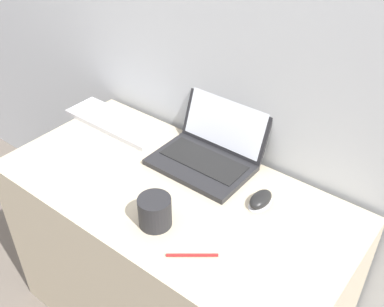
{
  "coord_description": "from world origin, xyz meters",
  "views": [
    {
      "loc": [
        0.74,
        -0.54,
        1.68
      ],
      "look_at": [
        -0.0,
        0.41,
        0.81
      ],
      "focal_mm": 42.0,
      "sensor_mm": 36.0,
      "label": 1
    }
  ],
  "objects_px": {
    "computer_mouse": "(261,200)",
    "external_keyboard": "(115,122)",
    "drink_cup": "(155,211)",
    "pen": "(192,255)",
    "laptop": "(210,147)"
  },
  "relations": [
    {
      "from": "drink_cup",
      "to": "external_keyboard",
      "type": "xyz_separation_m",
      "value": [
        -0.5,
        0.32,
        -0.04
      ]
    },
    {
      "from": "computer_mouse",
      "to": "external_keyboard",
      "type": "height_order",
      "value": "computer_mouse"
    },
    {
      "from": "drink_cup",
      "to": "computer_mouse",
      "type": "relative_size",
      "value": 0.97
    },
    {
      "from": "laptop",
      "to": "computer_mouse",
      "type": "distance_m",
      "value": 0.28
    },
    {
      "from": "laptop",
      "to": "computer_mouse",
      "type": "height_order",
      "value": "laptop"
    },
    {
      "from": "laptop",
      "to": "drink_cup",
      "type": "height_order",
      "value": "laptop"
    },
    {
      "from": "drink_cup",
      "to": "laptop",
      "type": "bearing_deg",
      "value": 99.94
    },
    {
      "from": "computer_mouse",
      "to": "external_keyboard",
      "type": "bearing_deg",
      "value": 176.19
    },
    {
      "from": "drink_cup",
      "to": "computer_mouse",
      "type": "height_order",
      "value": "drink_cup"
    },
    {
      "from": "computer_mouse",
      "to": "pen",
      "type": "distance_m",
      "value": 0.3
    },
    {
      "from": "computer_mouse",
      "to": "pen",
      "type": "relative_size",
      "value": 0.87
    },
    {
      "from": "drink_cup",
      "to": "computer_mouse",
      "type": "xyz_separation_m",
      "value": [
        0.2,
        0.27,
        -0.03
      ]
    },
    {
      "from": "laptop",
      "to": "pen",
      "type": "height_order",
      "value": "laptop"
    },
    {
      "from": "drink_cup",
      "to": "pen",
      "type": "xyz_separation_m",
      "value": [
        0.17,
        -0.03,
        -0.05
      ]
    },
    {
      "from": "external_keyboard",
      "to": "pen",
      "type": "xyz_separation_m",
      "value": [
        0.67,
        -0.35,
        -0.01
      ]
    }
  ]
}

